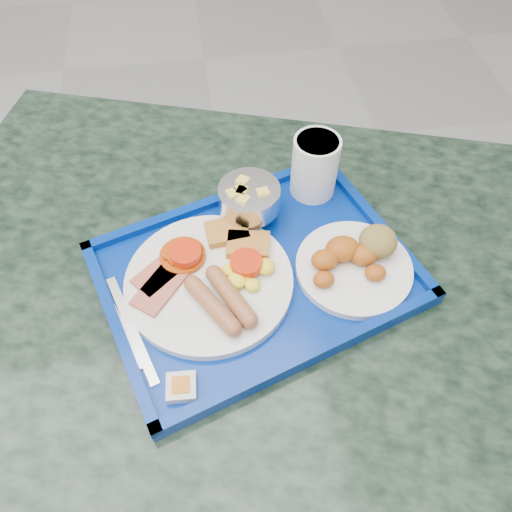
{
  "coord_description": "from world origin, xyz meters",
  "views": [
    {
      "loc": [
        0.58,
        -0.22,
        1.36
      ],
      "look_at": [
        0.65,
        0.2,
        0.79
      ],
      "focal_mm": 35.0,
      "sensor_mm": 36.0,
      "label": 1
    }
  ],
  "objects": [
    {
      "name": "table",
      "position": [
        0.67,
        0.19,
        0.54
      ],
      "size": [
        1.36,
        1.12,
        0.73
      ],
      "rotation": [
        0.0,
        0.0,
        -0.33
      ],
      "color": "slate",
      "rests_on": "floor"
    },
    {
      "name": "tray",
      "position": [
        0.65,
        0.2,
        0.74
      ],
      "size": [
        0.53,
        0.45,
        0.03
      ],
      "rotation": [
        0.0,
        0.0,
        0.32
      ],
      "color": "navy",
      "rests_on": "table"
    },
    {
      "name": "main_plate",
      "position": [
        0.58,
        0.19,
        0.76
      ],
      "size": [
        0.25,
        0.25,
        0.04
      ],
      "rotation": [
        0.0,
        0.0,
        0.39
      ],
      "color": "silver",
      "rests_on": "tray"
    },
    {
      "name": "bread_plate",
      "position": [
        0.8,
        0.19,
        0.76
      ],
      "size": [
        0.17,
        0.17,
        0.06
      ],
      "rotation": [
        0.0,
        0.0,
        0.18
      ],
      "color": "silver",
      "rests_on": "tray"
    },
    {
      "name": "fruit_bowl",
      "position": [
        0.65,
        0.31,
        0.79
      ],
      "size": [
        0.1,
        0.1,
        0.07
      ],
      "color": "silver",
      "rests_on": "tray"
    },
    {
      "name": "juice_cup",
      "position": [
        0.77,
        0.36,
        0.8
      ],
      "size": [
        0.08,
        0.08,
        0.11
      ],
      "color": "white",
      "rests_on": "tray"
    },
    {
      "name": "spoon",
      "position": [
        0.48,
        0.18,
        0.75
      ],
      "size": [
        0.08,
        0.16,
        0.01
      ],
      "rotation": [
        0.0,
        0.0,
        0.41
      ],
      "color": "silver",
      "rests_on": "tray"
    },
    {
      "name": "knife",
      "position": [
        0.46,
        0.13,
        0.75
      ],
      "size": [
        0.07,
        0.18,
        0.0
      ],
      "primitive_type": "cube",
      "rotation": [
        0.0,
        0.0,
        0.33
      ],
      "color": "silver",
      "rests_on": "tray"
    },
    {
      "name": "jam_packet",
      "position": [
        0.53,
        0.03,
        0.75
      ],
      "size": [
        0.04,
        0.04,
        0.02
      ],
      "rotation": [
        0.0,
        0.0,
        -0.06
      ],
      "color": "silver",
      "rests_on": "tray"
    }
  ]
}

